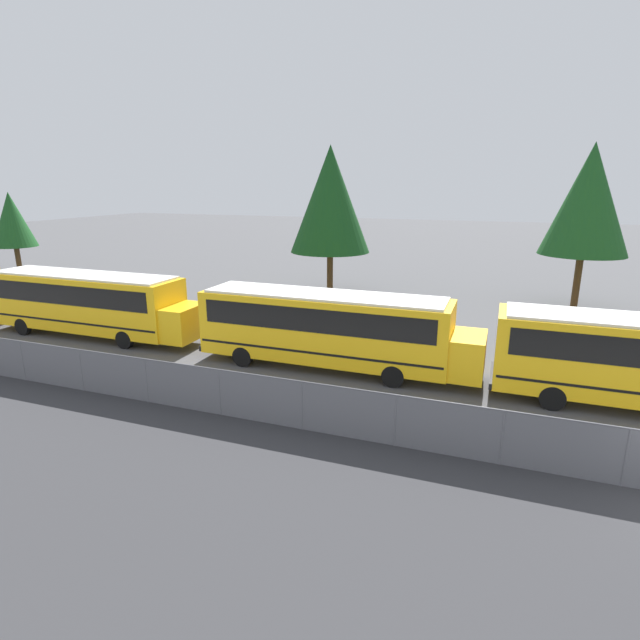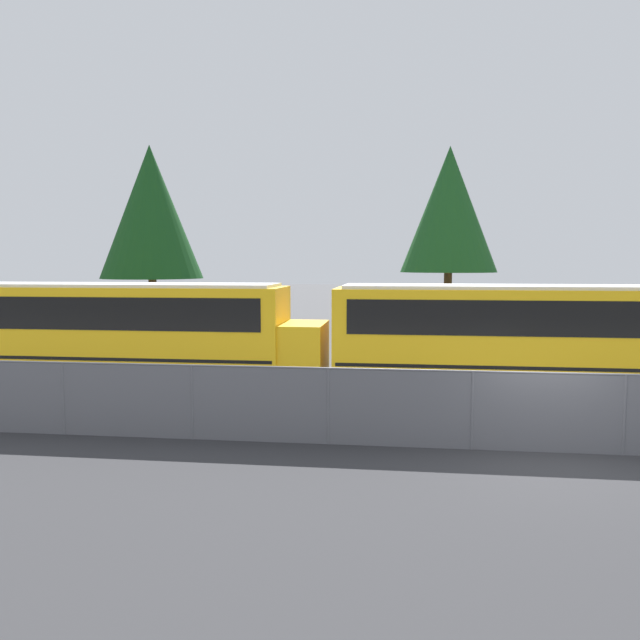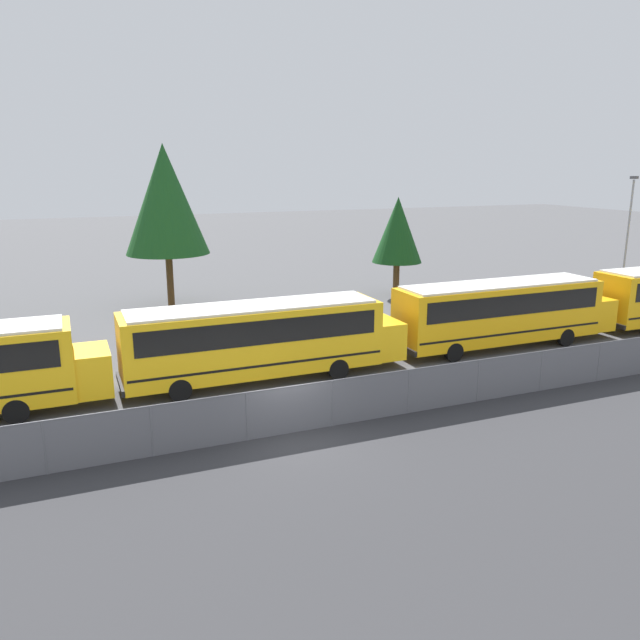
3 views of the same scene
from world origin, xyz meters
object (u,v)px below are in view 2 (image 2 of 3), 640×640
(school_bus_3, at_px, (527,332))
(tree_0, at_px, (151,212))
(tree_3, at_px, (449,210))
(school_bus_2, at_px, (126,326))

(school_bus_3, xyz_separation_m, tree_0, (-17.37, 14.27, 4.78))
(tree_0, bearing_deg, tree_3, 6.10)
(school_bus_2, distance_m, school_bus_3, 12.49)
(school_bus_2, bearing_deg, tree_0, 108.99)
(school_bus_2, relative_size, tree_0, 1.18)
(school_bus_3, bearing_deg, school_bus_2, 179.67)
(school_bus_2, height_order, tree_3, tree_3)
(school_bus_3, relative_size, tree_0, 1.18)
(school_bus_3, height_order, tree_0, tree_0)
(school_bus_2, height_order, tree_0, tree_0)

